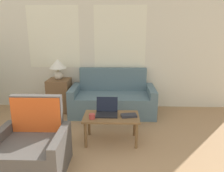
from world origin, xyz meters
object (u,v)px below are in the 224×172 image
Objects in this scene: table_lamp at (58,66)px; cup_navy at (92,116)px; book_red at (129,115)px; armchair at (32,150)px; couch at (113,100)px; coffee_table at (111,119)px; laptop at (107,111)px.

table_lamp is 1.76m from cup_navy.
book_red is (0.55, 0.10, -0.02)m from cup_navy.
armchair is at bearing -138.21° from cup_navy.
table_lamp reaches higher than book_red.
table_lamp is at bearing 95.38° from armchair.
couch is 2.01× the size of coffee_table.
armchair is at bearing -84.62° from table_lamp.
coffee_table is (0.96, 0.73, 0.11)m from armchair.
couch is 1.92× the size of armchair.
couch reaches higher than book_red.
table_lamp reaches higher than coffee_table.
coffee_table is 9.47× the size of cup_navy.
cup_navy is (-0.27, -1.35, 0.19)m from couch.
couch is 6.77× the size of book_red.
laptop is at bearing 41.88° from armchair.
table_lamp reaches higher than couch.
laptop is (-0.07, 0.07, 0.11)m from coffee_table.
laptop is at bearing -49.04° from table_lamp.
cup_navy is (-0.21, -0.19, -0.02)m from laptop.
coffee_table is at bearing -43.69° from laptop.
cup_navy reaches higher than book_red.
table_lamp is at bearing 130.96° from laptop.
armchair is at bearing -138.12° from laptop.
couch reaches higher than cup_navy.
cup_navy is (0.87, -1.44, -0.51)m from table_lamp.
laptop is 1.32× the size of book_red.
couch is at bearing -4.48° from table_lamp.
laptop is 0.35m from book_red.
book_red is at bearing -14.75° from laptop.
couch is 1.29m from book_red.
armchair reaches higher than book_red.
armchair reaches higher than coffee_table.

